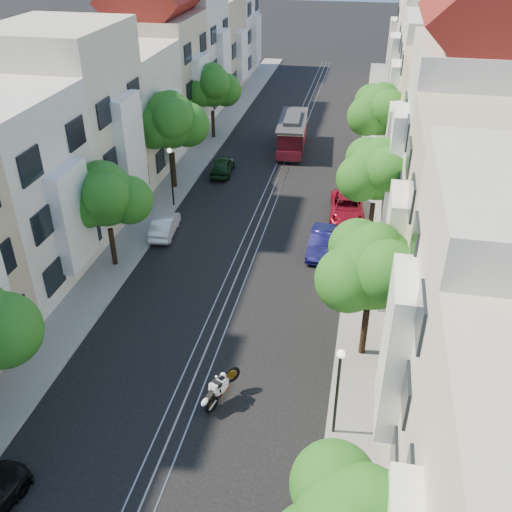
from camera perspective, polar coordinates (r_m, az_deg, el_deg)
The scene contains 23 objects.
ground at distance 44.17m, azimuth 2.14°, elevation 7.65°, with size 200.00×200.00×0.00m, color black.
sidewalk_east at distance 43.69m, azimuth 11.62°, elevation 6.81°, with size 2.50×80.00×0.12m, color gray.
sidewalk_west at distance 45.76m, azimuth -6.94°, elevation 8.39°, with size 2.50×80.00×0.12m, color gray.
rail_left at distance 44.25m, azimuth 1.43°, elevation 7.72°, with size 0.06×80.00×0.02m, color gray.
rail_slot at distance 44.17m, azimuth 2.14°, elevation 7.66°, with size 0.06×80.00×0.02m, color gray.
rail_right at distance 44.09m, azimuth 2.85°, elevation 7.60°, with size 0.06×80.00×0.02m, color gray.
lane_line at distance 44.17m, azimuth 2.14°, elevation 7.65°, with size 0.08×80.00×0.01m, color tan.
townhouses_east at distance 42.14m, azimuth 18.78°, elevation 12.38°, with size 7.75×72.00×12.00m.
townhouses_west at distance 45.63m, azimuth -13.11°, elevation 14.46°, with size 7.75×72.00×11.76m.
tree_e_b at distance 24.65m, azimuth 11.66°, elevation -1.29°, with size 4.93×4.08×6.68m.
tree_e_c at distance 34.53m, azimuth 12.10°, elevation 8.25°, with size 4.84×3.99×6.52m.
tree_e_d at distance 44.81m, azimuth 12.40°, elevation 13.95°, with size 5.01×4.16×6.85m.
tree_w_b at distance 32.14m, azimuth -14.75°, elevation 5.72°, with size 4.72×3.87×6.27m.
tree_w_c at distance 41.31m, azimuth -8.53°, elevation 13.15°, with size 5.13×4.28×7.09m.
tree_w_d at distance 51.49m, azimuth -4.40°, elevation 16.49°, with size 4.84×3.99×6.52m.
lamp_east at distance 21.84m, azimuth 8.23°, elevation -12.19°, with size 0.32×0.32×4.16m.
lamp_west at distance 39.18m, azimuth -8.51°, elevation 8.65°, with size 0.32×0.32×4.16m.
sportbike_rider at distance 24.30m, azimuth -3.64°, elevation -12.98°, with size 1.16×1.98×1.50m.
cable_car at distance 49.52m, azimuth 3.65°, elevation 12.30°, with size 2.65×7.23×2.73m.
parked_car_e_mid at distance 34.45m, azimuth 6.58°, elevation 1.37°, with size 1.39×3.98×1.31m, color #0D0C40.
parked_car_e_far at distance 38.81m, azimuth 9.10°, elevation 4.84°, with size 2.25×4.88×1.36m, color maroon.
parked_car_w_mid at distance 36.66m, azimuth -9.13°, elevation 3.03°, with size 1.27×3.66×1.20m, color white.
parked_car_w_far at distance 45.00m, azimuth -3.39°, elevation 8.98°, with size 1.53×3.80×1.29m, color black.
Camera 1 is at (6.40, -11.92, 17.79)m, focal length 40.00 mm.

